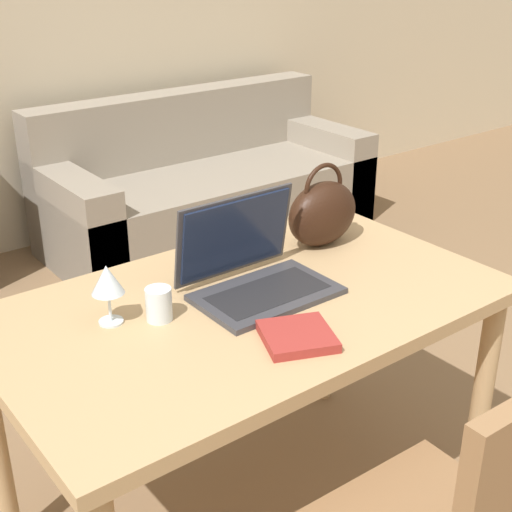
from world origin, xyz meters
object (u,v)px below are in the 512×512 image
couch (206,190)px  drinking_glass (159,304)px  laptop (252,266)px  handbag (322,213)px  wine_glass (107,281)px

couch → drinking_glass: 2.45m
couch → laptop: laptop is taller
laptop → drinking_glass: size_ratio=4.32×
laptop → handbag: handbag is taller
laptop → handbag: bearing=17.0°
drinking_glass → handbag: size_ratio=0.33×
laptop → wine_glass: size_ratio=2.37×
couch → wine_glass: (-1.52, -1.87, 0.60)m
laptop → wine_glass: 0.40m
laptop → drinking_glass: laptop is taller
laptop → drinking_glass: bearing=179.7°
couch → wine_glass: size_ratio=12.11×
drinking_glass → wine_glass: (-0.10, 0.06, 0.07)m
couch → handbag: 2.07m
laptop → handbag: (0.36, 0.11, 0.04)m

